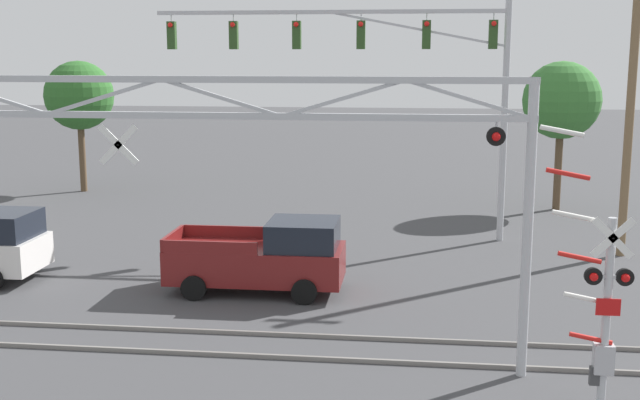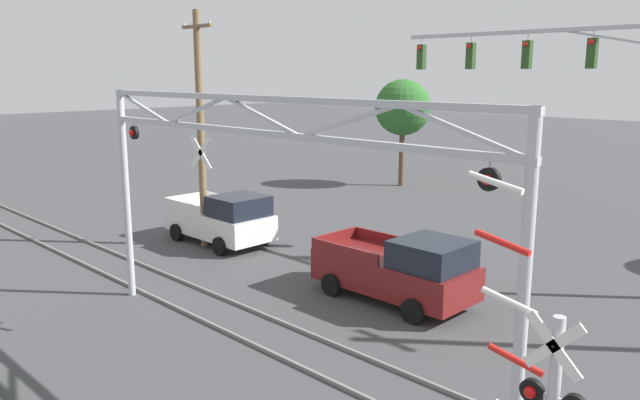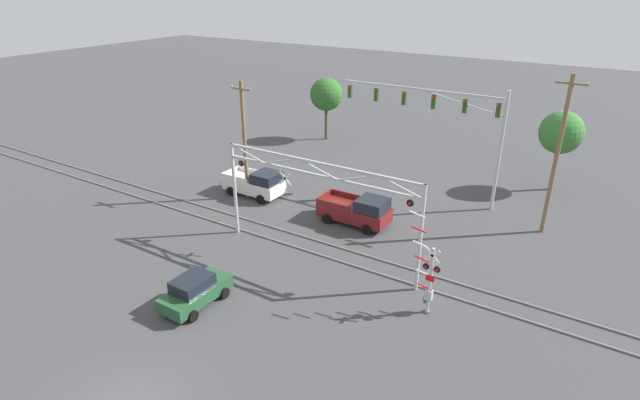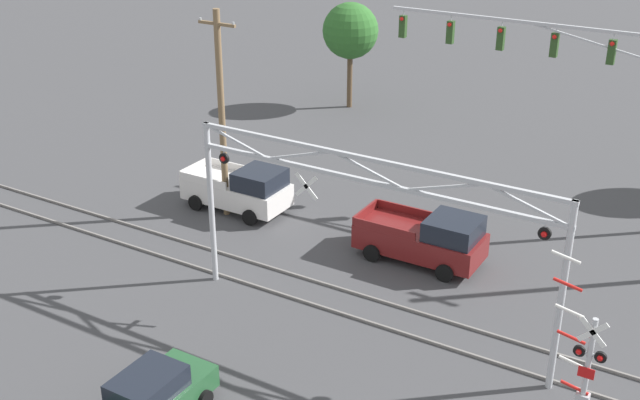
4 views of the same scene
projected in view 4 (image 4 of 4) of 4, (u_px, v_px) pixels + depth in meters
rail_track_near at (368, 322)px, 27.38m from camera, size 80.00×0.08×0.10m
rail_track_far at (387, 303)px, 28.50m from camera, size 80.00×0.08×0.10m
crossing_gantry at (367, 207)px, 25.32m from camera, size 12.84×0.26×6.20m
crossing_signal_mast at (582, 375)px, 21.64m from camera, size 1.81×0.35×5.40m
traffic_signal_span at (585, 73)px, 32.82m from camera, size 12.61×0.39×8.72m
pickup_truck_lead at (426, 238)px, 30.99m from camera, size 4.92×2.35×2.08m
pickup_truck_following at (241, 189)px, 35.31m from camera, size 4.74×2.35×2.08m
sedan_waiting at (152, 398)px, 22.49m from camera, size 1.99×3.85×1.65m
utility_pole_left at (222, 113)px, 33.43m from camera, size 1.80×0.28×8.97m
background_tree_far_left_verge at (350, 31)px, 47.33m from camera, size 3.32×3.32×6.35m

